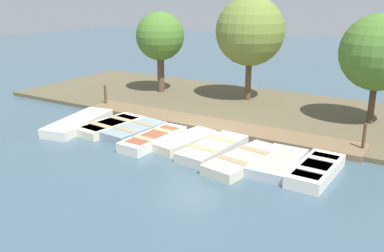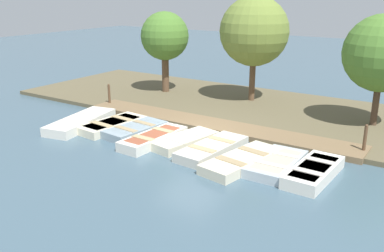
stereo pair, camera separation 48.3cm
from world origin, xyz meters
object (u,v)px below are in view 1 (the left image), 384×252
(rowboat_1, at_px, (111,126))
(rowboat_8, at_px, (316,170))
(rowboat_3, at_px, (153,139))
(park_tree_center, at_px, (378,53))
(rowboat_4, at_px, (185,141))
(rowboat_5, at_px, (213,148))
(rowboat_7, at_px, (278,163))
(rowboat_6, at_px, (244,160))
(mooring_post_near, at_px, (105,96))
(park_tree_far_left, at_px, (160,37))
(park_tree_left, at_px, (250,31))
(rowboat_2, at_px, (134,130))
(rowboat_0, at_px, (78,123))
(mooring_post_far, at_px, (364,138))

(rowboat_1, height_order, rowboat_8, rowboat_8)
(rowboat_3, bearing_deg, park_tree_center, 137.03)
(park_tree_center, bearing_deg, rowboat_1, -56.86)
(rowboat_4, distance_m, park_tree_center, 8.52)
(rowboat_5, distance_m, rowboat_8, 3.66)
(rowboat_1, height_order, rowboat_7, rowboat_1)
(rowboat_4, relative_size, rowboat_6, 0.85)
(mooring_post_near, xyz_separation_m, park_tree_center, (-3.41, 11.57, 2.54))
(park_tree_far_left, bearing_deg, park_tree_left, 99.44)
(rowboat_7, bearing_deg, park_tree_left, -149.64)
(rowboat_8, bearing_deg, rowboat_7, -90.38)
(rowboat_5, height_order, park_tree_left, park_tree_left)
(rowboat_6, distance_m, rowboat_7, 1.10)
(rowboat_1, bearing_deg, rowboat_6, 90.55)
(rowboat_7, relative_size, rowboat_8, 0.96)
(rowboat_3, xyz_separation_m, rowboat_8, (-0.24, 6.03, 0.01))
(rowboat_2, height_order, rowboat_7, rowboat_2)
(rowboat_0, height_order, rowboat_1, rowboat_0)
(rowboat_2, xyz_separation_m, rowboat_5, (0.16, 3.68, 0.01))
(rowboat_0, distance_m, rowboat_5, 6.26)
(rowboat_1, bearing_deg, rowboat_0, -65.41)
(rowboat_8, distance_m, park_tree_far_left, 12.50)
(rowboat_4, relative_size, rowboat_5, 0.89)
(mooring_post_far, distance_m, park_tree_center, 4.27)
(rowboat_2, height_order, park_tree_left, park_tree_left)
(rowboat_2, xyz_separation_m, mooring_post_near, (-2.47, -3.74, 0.41))
(rowboat_7, bearing_deg, rowboat_4, -93.94)
(rowboat_6, xyz_separation_m, rowboat_7, (-0.38, 1.04, -0.01))
(rowboat_3, relative_size, park_tree_far_left, 0.67)
(rowboat_5, bearing_deg, park_tree_center, 150.55)
(rowboat_1, bearing_deg, rowboat_3, 85.18)
(rowboat_3, height_order, rowboat_4, rowboat_3)
(mooring_post_near, bearing_deg, rowboat_6, 70.96)
(rowboat_0, bearing_deg, rowboat_4, 84.46)
(rowboat_1, distance_m, rowboat_2, 1.22)
(rowboat_6, bearing_deg, rowboat_1, -84.82)
(park_tree_far_left, relative_size, park_tree_left, 0.84)
(rowboat_2, distance_m, park_tree_far_left, 7.44)
(park_tree_left, distance_m, park_tree_center, 6.15)
(rowboat_6, height_order, rowboat_7, rowboat_6)
(park_tree_left, bearing_deg, rowboat_8, 37.76)
(rowboat_1, distance_m, mooring_post_near, 3.57)
(mooring_post_far, height_order, park_tree_far_left, park_tree_far_left)
(rowboat_5, relative_size, rowboat_8, 1.14)
(rowboat_4, xyz_separation_m, park_tree_far_left, (-6.11, -5.42, 2.97))
(rowboat_0, distance_m, rowboat_6, 7.64)
(rowboat_8, bearing_deg, rowboat_4, -90.75)
(rowboat_8, relative_size, mooring_post_near, 2.39)
(rowboat_5, bearing_deg, rowboat_6, 78.57)
(mooring_post_far, height_order, park_tree_center, park_tree_center)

